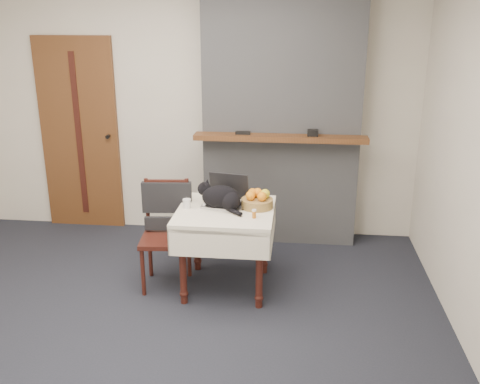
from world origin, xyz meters
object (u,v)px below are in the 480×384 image
Objects in this scene: cream_jar at (187,204)px; chair at (166,219)px; door at (80,135)px; side_table at (226,222)px; pill_bottle at (254,214)px; cat at (221,198)px; fruit_basket at (257,200)px; laptop at (226,197)px.

chair is at bearing 160.38° from cream_jar.
chair is at bearing -44.76° from door.
door is 2.15m from side_table.
pill_bottle is at bearing -36.01° from door.
cat reaches higher than fruit_basket.
door is at bearing 143.74° from side_table.
door reaches higher than fruit_basket.
cat is at bearing 3.09° from cream_jar.
chair reaches higher than cream_jar.
fruit_basket is (0.28, 0.06, -0.04)m from cat.
cream_jar is 0.26m from chair.
pill_bottle is (0.26, -0.29, -0.03)m from laptop.
cream_jar is at bearing -42.09° from door.
chair is (-0.51, 0.07, -0.01)m from side_table.
door reaches higher than chair.
pill_bottle is at bearing -91.23° from fruit_basket.
side_table is 10.30× the size of cream_jar.
door is 2.05m from laptop.
pill_bottle is (0.56, -0.16, -0.00)m from cream_jar.
laptop is 0.39m from pill_bottle.
side_table is 2.03× the size of laptop.
laptop reaches higher than chair.
cat reaches higher than cream_jar.
laptop reaches higher than side_table.
side_table is at bearing 0.57° from cream_jar.
laptop is at bearing -33.72° from door.
pill_bottle is 0.24m from fruit_basket.
side_table is 1.90× the size of cat.
pill_bottle is 0.81m from chair.
cat is 0.46× the size of chair.
pill_bottle reaches higher than side_table.
fruit_basket is (1.95, -1.17, -0.24)m from door.
fruit_basket is (0.26, -0.04, -0.00)m from laptop.
laptop is 0.12m from cat.
laptop is at bearing 99.98° from cat.
door reaches higher than cat.
fruit_basket is at bearing 8.01° from cream_jar.
cream_jar is (-0.32, -0.00, 0.15)m from side_table.
cream_jar is at bearing -171.99° from fruit_basket.
cream_jar is at bearing -146.98° from laptop.
fruit_basket is (0.01, 0.24, 0.02)m from pill_bottle.
laptop is 5.07× the size of cream_jar.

